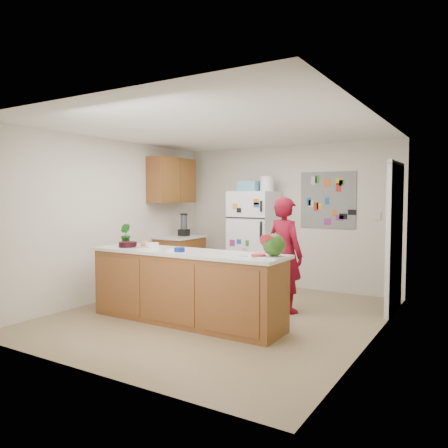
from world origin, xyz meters
The scene contains 26 objects.
floor centered at (0.00, 0.00, -0.01)m, with size 4.00×4.50×0.02m, color brown.
wall_back centered at (0.00, 2.26, 1.25)m, with size 4.00×0.02×2.50m, color beige.
wall_left centered at (-2.01, 0.00, 1.25)m, with size 0.02×4.50×2.50m, color beige.
wall_right centered at (2.01, 0.00, 1.25)m, with size 0.02×4.50×2.50m, color beige.
ceiling centered at (0.00, 0.00, 2.51)m, with size 4.00×4.50×0.02m, color white.
doorway centered at (1.99, 1.45, 1.02)m, with size 0.03×0.85×2.04m, color black.
peninsula_base centered at (-0.20, -0.50, 0.44)m, with size 2.60×0.62×0.88m, color brown.
peninsula_top centered at (-0.20, -0.50, 0.90)m, with size 2.68×0.70×0.04m, color silver.
side_counter_base centered at (-1.69, 1.35, 0.43)m, with size 0.60×0.80×0.86m, color brown.
side_counter_top centered at (-1.69, 1.35, 0.88)m, with size 0.64×0.84×0.04m, color silver.
upper_cabinets centered at (-1.82, 1.30, 1.90)m, with size 0.35×1.00×0.80m, color brown.
refrigerator centered at (-0.45, 1.88, 0.85)m, with size 0.75×0.70×1.70m, color silver.
fridge_top_bin centered at (-0.55, 1.88, 1.79)m, with size 0.35×0.28×0.18m, color #5999B2.
photo_collage centered at (0.75, 2.24, 1.55)m, with size 0.95×0.01×0.95m, color slate.
person centered at (0.67, 0.66, 0.80)m, with size 0.59×0.38×1.60m, color maroon.
blender_appliance centered at (-1.64, 1.41, 1.09)m, with size 0.12×0.12×0.38m, color black.
cutting_board centered at (0.95, -0.47, 0.93)m, with size 0.40×0.30×0.01m, color silver.
watermelon centered at (1.01, -0.45, 1.06)m, with size 0.26×0.26×0.26m, color #1C4F16.
watermelon_slice centered at (0.85, -0.52, 0.94)m, with size 0.17×0.17×0.02m, color red.
cherry_bowl centered at (-1.12, -0.57, 0.96)m, with size 0.24×0.24×0.07m, color black.
white_bowl centered at (-0.82, -0.42, 0.95)m, with size 0.18×0.18×0.06m, color silver.
cobalt_bowl centered at (-0.21, -0.61, 0.95)m, with size 0.14×0.14×0.05m, color navy.
plate centered at (-0.91, -0.44, 0.93)m, with size 0.27×0.27×0.02m, color beige.
paper_towel centered at (-0.28, -0.56, 0.93)m, with size 0.19×0.17×0.02m, color silver.
keys centered at (0.69, -0.60, 0.93)m, with size 0.09×0.04×0.01m, color gray.
potted_plant centered at (-1.28, -0.45, 1.07)m, with size 0.17×0.14×0.31m, color #164511.
Camera 1 is at (3.08, -4.93, 1.60)m, focal length 35.00 mm.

